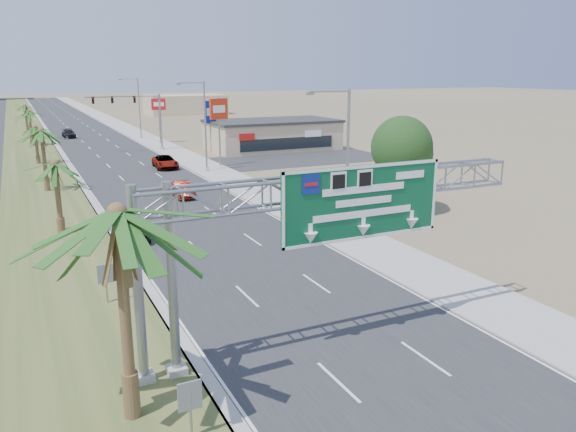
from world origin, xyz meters
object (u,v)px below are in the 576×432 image
(sign_gantry, at_px, (324,203))
(store_building, at_px, (272,136))
(pole_sign_blue, at_px, (210,114))
(car_left_lane, at_px, (133,230))
(car_mid_lane, at_px, (182,190))
(palm_near, at_px, (117,214))
(car_right_lane, at_px, (165,162))
(pole_sign_red_near, at_px, (219,113))
(car_far, at_px, (69,134))
(pole_sign_red_far, at_px, (159,107))
(signal_mast, at_px, (146,117))

(sign_gantry, bearing_deg, store_building, 67.64)
(pole_sign_blue, bearing_deg, car_left_lane, -115.31)
(car_mid_lane, bearing_deg, sign_gantry, -94.29)
(car_mid_lane, xyz_separation_m, pole_sign_blue, (11.69, 26.96, 4.65))
(palm_near, height_order, car_right_lane, palm_near)
(car_right_lane, bearing_deg, pole_sign_red_near, -11.14)
(palm_near, relative_size, car_left_lane, 2.04)
(car_mid_lane, bearing_deg, car_right_lane, 81.45)
(car_far, xyz_separation_m, pole_sign_red_far, (12.45, -14.11, 4.91))
(palm_near, relative_size, pole_sign_red_near, 1.02)
(car_far, bearing_deg, car_right_lane, -81.56)
(car_far, bearing_deg, signal_mast, -71.44)
(sign_gantry, bearing_deg, car_left_lane, 102.81)
(signal_mast, distance_m, pole_sign_red_near, 18.02)
(store_building, xyz_separation_m, car_far, (-25.45, 28.60, -1.31))
(car_far, distance_m, pole_sign_blue, 32.40)
(store_building, distance_m, pole_sign_red_near, 17.03)
(car_left_lane, height_order, car_mid_lane, car_mid_lane)
(pole_sign_red_near, relative_size, pole_sign_red_far, 1.14)
(car_right_lane, relative_size, pole_sign_red_near, 0.65)
(sign_gantry, distance_m, car_far, 84.88)
(car_far, relative_size, pole_sign_red_far, 0.66)
(signal_mast, xyz_separation_m, car_far, (-8.62, 22.63, -4.16))
(car_far, height_order, pole_sign_blue, pole_sign_blue)
(car_far, distance_m, pole_sign_red_near, 42.52)
(car_left_lane, relative_size, car_mid_lane, 0.96)
(car_right_lane, bearing_deg, car_far, 104.39)
(pole_sign_red_far, bearing_deg, signal_mast, -114.18)
(signal_mast, relative_size, car_far, 2.16)
(palm_near, xyz_separation_m, pole_sign_red_near, (19.24, 46.69, -0.55))
(sign_gantry, relative_size, car_far, 3.52)
(car_right_lane, bearing_deg, pole_sign_red_far, 81.52)
(store_building, relative_size, car_far, 3.78)
(pole_sign_blue, bearing_deg, sign_gantry, -103.82)
(palm_near, height_order, signal_mast, palm_near)
(palm_near, xyz_separation_m, pole_sign_red_far, (18.20, 72.50, -1.33))
(car_far, height_order, pole_sign_red_near, pole_sign_red_near)
(palm_near, distance_m, car_right_lane, 50.44)
(car_left_lane, height_order, pole_sign_red_far, pole_sign_red_far)
(signal_mast, bearing_deg, sign_gantry, -95.74)
(store_building, relative_size, pole_sign_red_near, 2.20)
(signal_mast, relative_size, car_mid_lane, 2.41)
(palm_near, bearing_deg, car_mid_lane, 71.88)
(signal_mast, xyz_separation_m, store_building, (16.83, -5.97, -2.85))
(car_mid_lane, xyz_separation_m, pole_sign_red_far, (7.69, 40.38, 4.90))
(car_far, bearing_deg, car_mid_lane, -87.31)
(signal_mast, relative_size, pole_sign_blue, 1.41)
(store_building, height_order, car_mid_lane, store_building)
(car_left_lane, xyz_separation_m, car_far, (1.82, 66.16, -0.01))
(signal_mast, distance_m, car_left_lane, 44.96)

